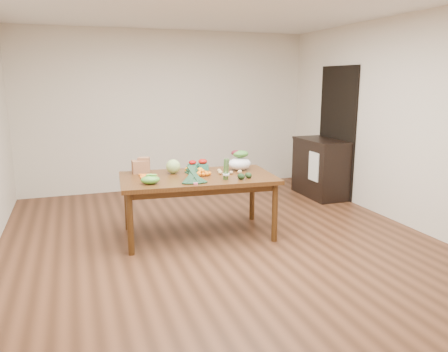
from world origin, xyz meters
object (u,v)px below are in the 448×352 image
object	(u,v)px
dining_table	(198,206)
cabbage	(173,166)
mandarin_cluster	(203,172)
salad_bag	(240,161)
asparagus_bundle	(226,169)
cabinet	(320,168)
paper_bag	(140,165)
kale_bunch	(194,176)

from	to	relation	value
dining_table	cabbage	world-z (taller)	cabbage
mandarin_cluster	salad_bag	size ratio (longest dim) A/B	0.61
mandarin_cluster	salad_bag	world-z (taller)	salad_bag
dining_table	asparagus_bundle	xyz separation A→B (m)	(0.26, -0.30, 0.50)
dining_table	cabinet	world-z (taller)	cabinet
cabbage	salad_bag	xyz separation A→B (m)	(0.85, -0.08, 0.03)
cabinet	cabbage	distance (m)	2.83
paper_bag	asparagus_bundle	bearing A→B (deg)	-39.05
dining_table	mandarin_cluster	world-z (taller)	mandarin_cluster
mandarin_cluster	asparagus_bundle	world-z (taller)	asparagus_bundle
asparagus_bundle	kale_bunch	bearing A→B (deg)	-173.32
cabbage	kale_bunch	bearing A→B (deg)	-78.49
cabbage	asparagus_bundle	distance (m)	0.74
dining_table	mandarin_cluster	size ratio (longest dim) A/B	10.16
paper_bag	kale_bunch	size ratio (longest dim) A/B	0.67
paper_bag	kale_bunch	world-z (taller)	paper_bag
mandarin_cluster	salad_bag	distance (m)	0.56
paper_bag	asparagus_bundle	size ratio (longest dim) A/B	1.07
cabinet	mandarin_cluster	world-z (taller)	cabinet
paper_bag	salad_bag	world-z (taller)	salad_bag
dining_table	cabbage	bearing A→B (deg)	140.80
mandarin_cluster	asparagus_bundle	size ratio (longest dim) A/B	0.72
paper_bag	asparagus_bundle	distance (m)	1.13
paper_bag	mandarin_cluster	xyz separation A→B (m)	(0.69, -0.40, -0.06)
cabinet	asparagus_bundle	distance (m)	2.63
cabbage	salad_bag	distance (m)	0.85
kale_bunch	cabbage	bearing A→B (deg)	106.14
kale_bunch	salad_bag	size ratio (longest dim) A/B	1.35
cabbage	asparagus_bundle	bearing A→B (deg)	-46.95
cabbage	kale_bunch	xyz separation A→B (m)	(0.11, -0.55, -0.01)
cabinet	mandarin_cluster	xyz separation A→B (m)	(-2.34, -1.15, 0.32)
kale_bunch	salad_bag	distance (m)	0.88
cabbage	mandarin_cluster	distance (m)	0.39
paper_bag	asparagus_bundle	world-z (taller)	asparagus_bundle
cabinet	salad_bag	size ratio (longest dim) A/B	3.43
mandarin_cluster	salad_bag	bearing A→B (deg)	15.27
paper_bag	salad_bag	xyz separation A→B (m)	(1.22, -0.25, 0.02)
cabinet	kale_bunch	distance (m)	2.96
kale_bunch	mandarin_cluster	bearing A→B (deg)	63.15
paper_bag	salad_bag	distance (m)	1.25
dining_table	cabbage	distance (m)	0.57
mandarin_cluster	kale_bunch	bearing A→B (deg)	-121.48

